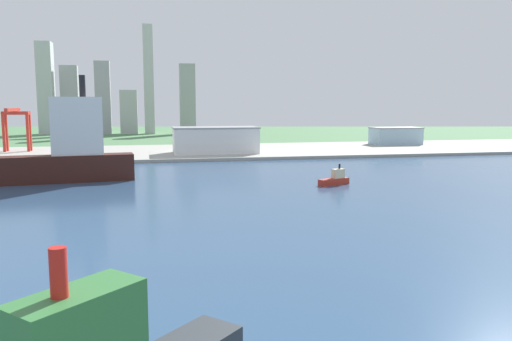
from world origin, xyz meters
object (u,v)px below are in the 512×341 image
Objects in this scene: tugboat_small at (335,179)px; warehouse_annex at (396,136)px; warehouse_main at (215,140)px; cargo_ship at (69,152)px; port_crane_red at (16,121)px.

tugboat_small is 266.34m from warehouse_annex.
warehouse_main is at bearing 103.87° from tugboat_small.
cargo_ship is at bearing 163.55° from tugboat_small.
tugboat_small is at bearing -124.00° from warehouse_annex.
warehouse_annex is at bearing 32.31° from cargo_ship.
cargo_ship is 185.65m from port_crane_red.
port_crane_red reaches higher than tugboat_small.
warehouse_annex is at bearing 56.00° from tugboat_small.
tugboat_small is 142.90m from cargo_ship.
warehouse_main reaches higher than tugboat_small.
warehouse_main is (-40.68, 164.76, 10.11)m from tugboat_small.
warehouse_annex is (148.88, 220.70, 7.96)m from tugboat_small.
cargo_ship reaches higher than port_crane_red.
port_crane_red is 0.61× the size of warehouse_main.
cargo_ship is 1.09× the size of warehouse_main.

